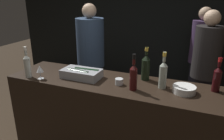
{
  "coord_description": "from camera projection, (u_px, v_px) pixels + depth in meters",
  "views": [
    {
      "loc": [
        0.84,
        -1.68,
        1.88
      ],
      "look_at": [
        0.0,
        0.35,
        1.1
      ],
      "focal_mm": 35.0,
      "sensor_mm": 36.0,
      "label": 1
    }
  ],
  "objects": [
    {
      "name": "wall_back_chalkboard",
      "position": [
        157.0,
        19.0,
        4.22
      ],
      "size": [
        6.4,
        0.06,
        2.8
      ],
      "color": "black",
      "rests_on": "ground_plane"
    },
    {
      "name": "candle_votive",
      "position": [
        119.0,
        82.0,
        2.25
      ],
      "size": [
        0.08,
        0.08,
        0.06
      ],
      "color": "silver",
      "rests_on": "bar_counter"
    },
    {
      "name": "rose_wine_bottle",
      "position": [
        163.0,
        74.0,
        2.13
      ],
      "size": [
        0.08,
        0.08,
        0.37
      ],
      "color": "#9EA899",
      "rests_on": "bar_counter"
    },
    {
      "name": "ice_bin_with_bottles",
      "position": [
        82.0,
        73.0,
        2.43
      ],
      "size": [
        0.43,
        0.24,
        0.1
      ],
      "color": "#9EA0A5",
      "rests_on": "bar_counter"
    },
    {
      "name": "person_grey_polo",
      "position": [
        205.0,
        65.0,
        3.01
      ],
      "size": [
        0.37,
        0.37,
        1.68
      ],
      "rotation": [
        0.0,
        0.0,
        0.13
      ],
      "color": "black",
      "rests_on": "ground_plane"
    },
    {
      "name": "wine_glass",
      "position": [
        40.0,
        69.0,
        2.38
      ],
      "size": [
        0.07,
        0.07,
        0.15
      ],
      "color": "silver",
      "rests_on": "bar_counter"
    },
    {
      "name": "bowl_white",
      "position": [
        184.0,
        89.0,
        2.07
      ],
      "size": [
        0.22,
        0.22,
        0.07
      ],
      "color": "white",
      "rests_on": "bar_counter"
    },
    {
      "name": "person_blond_tee",
      "position": [
        91.0,
        56.0,
        3.38
      ],
      "size": [
        0.42,
        0.42,
        1.74
      ],
      "rotation": [
        0.0,
        0.0,
        -0.5
      ],
      "color": "black",
      "rests_on": "ground_plane"
    },
    {
      "name": "champagne_bottle",
      "position": [
        146.0,
        67.0,
        2.34
      ],
      "size": [
        0.09,
        0.09,
        0.36
      ],
      "color": "black",
      "rests_on": "bar_counter"
    },
    {
      "name": "bar_counter",
      "position": [
        111.0,
        121.0,
        2.5
      ],
      "size": [
        2.3,
        0.63,
        0.98
      ],
      "color": "black",
      "rests_on": "ground_plane"
    },
    {
      "name": "white_wine_bottle",
      "position": [
        27.0,
        65.0,
        2.41
      ],
      "size": [
        0.07,
        0.07,
        0.35
      ],
      "color": "#B2B7AD",
      "rests_on": "bar_counter"
    },
    {
      "name": "red_wine_bottle_black_foil",
      "position": [
        133.0,
        76.0,
        2.09
      ],
      "size": [
        0.07,
        0.07,
        0.36
      ],
      "color": "#380F0F",
      "rests_on": "bar_counter"
    },
    {
      "name": "person_in_hoodie",
      "position": [
        200.0,
        53.0,
        3.66
      ],
      "size": [
        0.36,
        0.36,
        1.67
      ],
      "rotation": [
        0.0,
        0.0,
        0.62
      ],
      "color": "black",
      "rests_on": "ground_plane"
    },
    {
      "name": "red_wine_bottle_tall",
      "position": [
        217.0,
        78.0,
        2.06
      ],
      "size": [
        0.07,
        0.07,
        0.34
      ],
      "color": "black",
      "rests_on": "bar_counter"
    }
  ]
}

